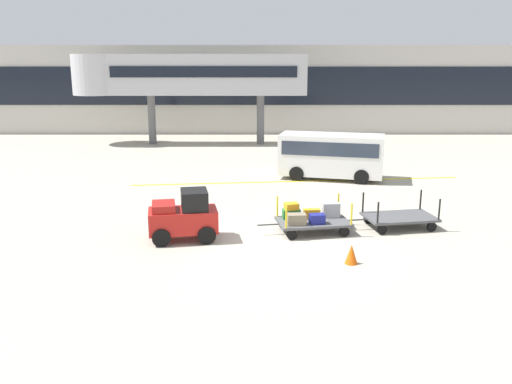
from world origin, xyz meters
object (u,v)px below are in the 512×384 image
object	(u,v)px
shuttle_van	(330,153)
safety_cone_near	(351,254)
baggage_cart_middle	(398,217)
baggage_tug	(183,217)
baggage_cart_lead	(310,218)

from	to	relation	value
shuttle_van	safety_cone_near	xyz separation A→B (m)	(-0.93, -10.89, -0.96)
baggage_cart_middle	safety_cone_near	distance (m)	3.93
shuttle_van	safety_cone_near	world-z (taller)	shuttle_van
baggage_tug	baggage_cart_middle	distance (m)	7.17
baggage_cart_lead	shuttle_van	distance (m)	8.34
baggage_cart_lead	shuttle_van	world-z (taller)	shuttle_van
baggage_cart_lead	safety_cone_near	xyz separation A→B (m)	(0.84, -2.78, -0.21)
shuttle_van	safety_cone_near	size ratio (longest dim) A/B	9.31
baggage_cart_lead	baggage_tug	bearing A→B (deg)	-169.32
baggage_cart_lead	safety_cone_near	bearing A→B (deg)	-73.19
baggage_tug	baggage_cart_lead	world-z (taller)	baggage_tug
baggage_cart_lead	safety_cone_near	size ratio (longest dim) A/B	5.60
baggage_cart_middle	shuttle_van	bearing A→B (deg)	99.33
baggage_cart_middle	shuttle_van	world-z (taller)	shuttle_van
safety_cone_near	baggage_tug	bearing A→B (deg)	157.48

